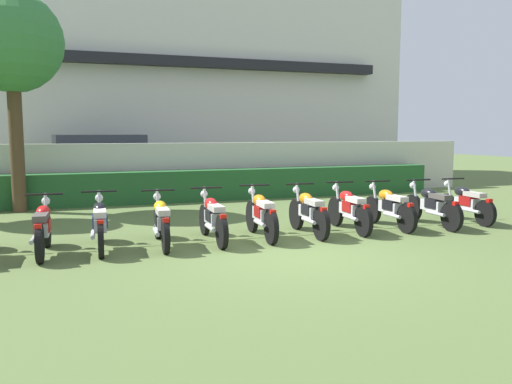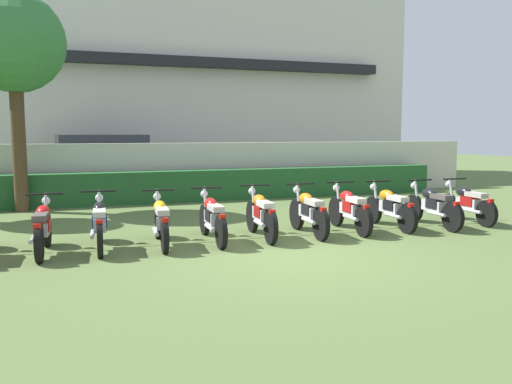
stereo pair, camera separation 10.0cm
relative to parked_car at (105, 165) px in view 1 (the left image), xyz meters
The scene contains 16 objects.
ground 10.08m from the parked_car, 77.40° to the right, with size 60.00×60.00×0.00m, color #566B38.
building 6.38m from the parked_car, 66.33° to the left, with size 20.55×6.50×8.50m.
compound_wall 2.97m from the parked_car, 42.36° to the right, with size 19.52×0.30×1.65m, color beige.
hedge_row 3.51m from the parked_car, 50.92° to the right, with size 15.62×0.70×0.89m, color #235628.
parked_car is the anchor object (origin of this frame).
tree_far_side 5.10m from the parked_car, 125.11° to the right, with size 2.44×2.44×5.36m.
motorcycle_in_row_1 8.60m from the parked_car, 100.84° to the right, with size 0.60×1.81×0.96m.
motorcycle_in_row_2 8.42m from the parked_car, 94.95° to the right, with size 0.60×1.88×0.96m.
motorcycle_in_row_3 8.43m from the parked_car, 87.97° to the right, with size 0.60×1.86×0.94m.
motorcycle_in_row_4 8.49m from the parked_car, 81.62° to the right, with size 0.60×1.92×0.95m.
motorcycle_in_row_5 8.67m from the parked_car, 75.44° to the right, with size 0.60×1.86×0.97m.
motorcycle_in_row_6 8.98m from the parked_car, 69.50° to the right, with size 0.60×1.83×0.97m.
motorcycle_in_row_7 9.30m from the parked_car, 64.02° to the right, with size 0.60×1.86×0.97m.
motorcycle_in_row_8 9.74m from the parked_car, 58.88° to the right, with size 0.60×1.86×0.95m.
motorcycle_in_row_9 10.38m from the parked_car, 54.74° to the right, with size 0.60×1.93×0.96m.
motorcycle_in_row_10 10.89m from the parked_car, 49.74° to the right, with size 0.60×1.80×0.94m.
Camera 1 is at (-3.48, -7.70, 1.99)m, focal length 37.06 mm.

